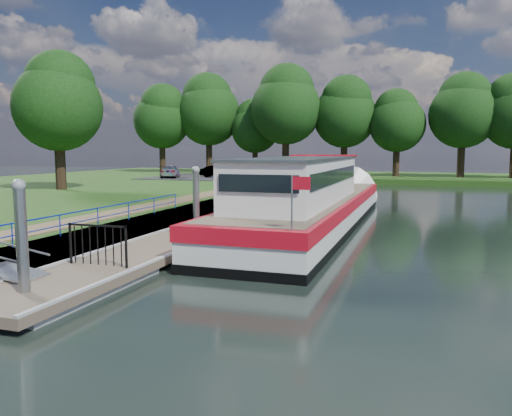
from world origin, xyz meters
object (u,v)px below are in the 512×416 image
(pontoon, at_px, (237,221))
(car_a, at_px, (255,172))
(car_b, at_px, (218,171))
(barge, at_px, (314,203))
(car_c, at_px, (170,172))
(car_d, at_px, (256,171))

(pontoon, bearing_deg, car_a, 106.45)
(car_b, bearing_deg, car_a, -113.01)
(barge, distance_m, car_b, 27.78)
(pontoon, relative_size, car_c, 7.30)
(barge, distance_m, car_c, 28.66)
(barge, relative_size, car_d, 5.33)
(pontoon, height_order, car_d, car_d)
(car_b, bearing_deg, pontoon, -161.86)
(barge, bearing_deg, car_b, 122.18)
(pontoon, distance_m, car_b, 26.78)
(car_a, xyz_separation_m, car_c, (-8.67, -0.80, -0.05))
(barge, bearing_deg, car_a, 115.06)
(car_d, bearing_deg, barge, -86.85)
(pontoon, xyz_separation_m, barge, (3.60, 0.79, 0.90))
(pontoon, bearing_deg, car_b, 114.74)
(barge, distance_m, car_a, 24.52)
(car_c, height_order, car_d, car_c)
(pontoon, relative_size, car_d, 7.57)
(car_a, relative_size, car_d, 0.96)
(pontoon, height_order, barge, barge)
(car_a, distance_m, car_b, 4.59)
(car_b, relative_size, car_d, 0.90)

